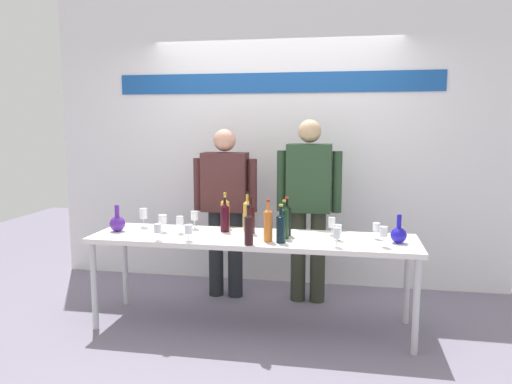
{
  "coord_description": "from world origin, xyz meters",
  "views": [
    {
      "loc": [
        0.74,
        -3.87,
        1.67
      ],
      "look_at": [
        0.0,
        0.15,
        1.1
      ],
      "focal_mm": 35.05,
      "sensor_mm": 36.0,
      "label": 1
    }
  ],
  "objects_px": {
    "wine_glass_left_3": "(158,229)",
    "wine_bottle_1": "(225,217)",
    "wine_bottle_7": "(249,228)",
    "display_table": "(253,243)",
    "decanter_blue_left": "(117,223)",
    "wine_bottle_8": "(287,219)",
    "wine_glass_left_2": "(143,214)",
    "wine_bottle_0": "(268,224)",
    "wine_glass_left_0": "(163,220)",
    "wine_glass_right_4": "(376,228)",
    "wine_glass_right_1": "(383,232)",
    "wine_glass_right_3": "(338,229)",
    "wine_glass_right_2": "(332,223)",
    "wine_bottle_2": "(281,227)",
    "decanter_blue_right": "(399,234)",
    "presenter_left": "(225,202)",
    "wine_glass_right_0": "(337,234)",
    "wine_bottle_6": "(284,222)",
    "presenter_right": "(309,199)",
    "wine_bottle_5": "(251,217)",
    "wine_bottle_3": "(247,215)",
    "wine_glass_left_1": "(180,221)",
    "wine_glass_left_4": "(194,216)",
    "wine_bottle_4": "(225,213)",
    "wine_glass_left_5": "(189,230)"
  },
  "relations": [
    {
      "from": "wine_glass_right_4",
      "to": "wine_bottle_6",
      "type": "bearing_deg",
      "value": -171.06
    },
    {
      "from": "wine_glass_left_2",
      "to": "wine_bottle_2",
      "type": "bearing_deg",
      "value": -15.5
    },
    {
      "from": "display_table",
      "to": "wine_glass_right_4",
      "type": "distance_m",
      "value": 0.99
    },
    {
      "from": "display_table",
      "to": "wine_glass_right_2",
      "type": "height_order",
      "value": "wine_glass_right_2"
    },
    {
      "from": "wine_bottle_2",
      "to": "wine_bottle_6",
      "type": "height_order",
      "value": "wine_bottle_6"
    },
    {
      "from": "wine_glass_left_3",
      "to": "wine_glass_right_1",
      "type": "bearing_deg",
      "value": 3.81
    },
    {
      "from": "wine_bottle_7",
      "to": "display_table",
      "type": "bearing_deg",
      "value": 95.01
    },
    {
      "from": "decanter_blue_right",
      "to": "wine_glass_left_5",
      "type": "bearing_deg",
      "value": -171.78
    },
    {
      "from": "wine_glass_right_0",
      "to": "wine_bottle_7",
      "type": "bearing_deg",
      "value": -176.05
    },
    {
      "from": "display_table",
      "to": "wine_glass_right_0",
      "type": "relative_size",
      "value": 17.85
    },
    {
      "from": "display_table",
      "to": "wine_glass_left_1",
      "type": "bearing_deg",
      "value": -179.43
    },
    {
      "from": "wine_bottle_2",
      "to": "wine_glass_left_0",
      "type": "bearing_deg",
      "value": 169.57
    },
    {
      "from": "wine_bottle_7",
      "to": "wine_glass_right_3",
      "type": "relative_size",
      "value": 2.41
    },
    {
      "from": "wine_bottle_6",
      "to": "wine_glass_right_2",
      "type": "relative_size",
      "value": 2.08
    },
    {
      "from": "decanter_blue_right",
      "to": "wine_glass_left_2",
      "type": "xyz_separation_m",
      "value": [
        -2.14,
        0.2,
        0.05
      ]
    },
    {
      "from": "wine_bottle_0",
      "to": "wine_bottle_5",
      "type": "bearing_deg",
      "value": 125.57
    },
    {
      "from": "decanter_blue_right",
      "to": "presenter_left",
      "type": "distance_m",
      "value": 1.69
    },
    {
      "from": "presenter_right",
      "to": "wine_glass_left_3",
      "type": "height_order",
      "value": "presenter_right"
    },
    {
      "from": "wine_bottle_7",
      "to": "wine_glass_left_5",
      "type": "distance_m",
      "value": 0.48
    },
    {
      "from": "wine_bottle_2",
      "to": "wine_glass_right_0",
      "type": "height_order",
      "value": "wine_bottle_2"
    },
    {
      "from": "wine_bottle_4",
      "to": "wine_glass_left_0",
      "type": "xyz_separation_m",
      "value": [
        -0.47,
        -0.26,
        -0.03
      ]
    },
    {
      "from": "wine_glass_left_0",
      "to": "wine_glass_right_4",
      "type": "distance_m",
      "value": 1.75
    },
    {
      "from": "wine_glass_right_4",
      "to": "wine_bottle_7",
      "type": "bearing_deg",
      "value": -158.88
    },
    {
      "from": "wine_glass_right_1",
      "to": "wine_glass_right_3",
      "type": "xyz_separation_m",
      "value": [
        -0.34,
        0.15,
        -0.02
      ]
    },
    {
      "from": "wine_bottle_7",
      "to": "wine_glass_left_4",
      "type": "bearing_deg",
      "value": 140.34
    },
    {
      "from": "presenter_right",
      "to": "wine_glass_right_3",
      "type": "bearing_deg",
      "value": -68.12
    },
    {
      "from": "presenter_left",
      "to": "wine_glass_right_2",
      "type": "bearing_deg",
      "value": -27.4
    },
    {
      "from": "wine_bottle_4",
      "to": "wine_bottle_7",
      "type": "xyz_separation_m",
      "value": [
        0.32,
        -0.56,
        -0.01
      ]
    },
    {
      "from": "wine_glass_left_5",
      "to": "wine_glass_left_2",
      "type": "bearing_deg",
      "value": 142.25
    },
    {
      "from": "wine_bottle_8",
      "to": "wine_bottle_0",
      "type": "bearing_deg",
      "value": -116.52
    },
    {
      "from": "decanter_blue_left",
      "to": "wine_bottle_7",
      "type": "bearing_deg",
      "value": -12.44
    },
    {
      "from": "wine_bottle_0",
      "to": "wine_glass_left_2",
      "type": "height_order",
      "value": "wine_bottle_0"
    },
    {
      "from": "decanter_blue_left",
      "to": "wine_glass_left_2",
      "type": "distance_m",
      "value": 0.25
    },
    {
      "from": "decanter_blue_right",
      "to": "wine_glass_left_4",
      "type": "relative_size",
      "value": 1.43
    },
    {
      "from": "wine_glass_left_0",
      "to": "wine_glass_right_2",
      "type": "height_order",
      "value": "same"
    },
    {
      "from": "presenter_right",
      "to": "wine_glass_left_1",
      "type": "bearing_deg",
      "value": -145.72
    },
    {
      "from": "wine_glass_left_1",
      "to": "wine_glass_right_3",
      "type": "xyz_separation_m",
      "value": [
        1.29,
        -0.01,
        -0.02
      ]
    },
    {
      "from": "wine_glass_left_3",
      "to": "wine_bottle_1",
      "type": "bearing_deg",
      "value": 43.53
    },
    {
      "from": "wine_bottle_3",
      "to": "wine_glass_left_1",
      "type": "bearing_deg",
      "value": -159.28
    },
    {
      "from": "wine_glass_right_4",
      "to": "wine_glass_right_1",
      "type": "bearing_deg",
      "value": -81.64
    },
    {
      "from": "wine_glass_left_0",
      "to": "wine_glass_right_0",
      "type": "xyz_separation_m",
      "value": [
        1.44,
        -0.25,
        -0.0
      ]
    },
    {
      "from": "wine_glass_left_0",
      "to": "display_table",
      "type": "bearing_deg",
      "value": -1.0
    },
    {
      "from": "wine_bottle_8",
      "to": "display_table",
      "type": "bearing_deg",
      "value": -163.01
    },
    {
      "from": "wine_glass_left_1",
      "to": "wine_glass_right_3",
      "type": "distance_m",
      "value": 1.29
    },
    {
      "from": "wine_bottle_8",
      "to": "wine_glass_left_2",
      "type": "height_order",
      "value": "wine_bottle_8"
    },
    {
      "from": "decanter_blue_right",
      "to": "wine_bottle_5",
      "type": "bearing_deg",
      "value": 173.56
    },
    {
      "from": "decanter_blue_left",
      "to": "presenter_right",
      "type": "xyz_separation_m",
      "value": [
        1.55,
        0.7,
        0.14
      ]
    },
    {
      "from": "display_table",
      "to": "wine_bottle_2",
      "type": "xyz_separation_m",
      "value": [
        0.25,
        -0.17,
        0.18
      ]
    },
    {
      "from": "decanter_blue_left",
      "to": "decanter_blue_right",
      "type": "xyz_separation_m",
      "value": [
        2.29,
        -0.0,
        -0.0
      ]
    },
    {
      "from": "decanter_blue_left",
      "to": "wine_bottle_1",
      "type": "relative_size",
      "value": 0.78
    }
  ]
}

